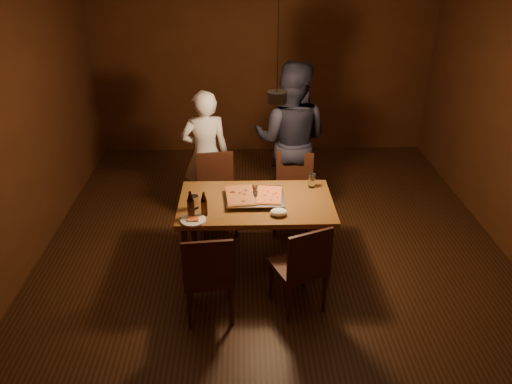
{
  "coord_description": "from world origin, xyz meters",
  "views": [
    {
      "loc": [
        -0.31,
        -4.4,
        3.07
      ],
      "look_at": [
        -0.19,
        -0.13,
        0.85
      ],
      "focal_mm": 35.0,
      "sensor_mm": 36.0,
      "label": 1
    }
  ],
  "objects_px": {
    "dining_table": "(256,208)",
    "beer_bottle_a": "(191,204)",
    "pizza_tray": "(255,198)",
    "diner_white": "(206,154)",
    "chair_far_left": "(217,185)",
    "diner_dark": "(291,140)",
    "chair_near_left": "(208,270)",
    "chair_near_right": "(303,262)",
    "pendant_lamp": "(277,96)",
    "beer_bottle_b": "(204,204)",
    "chair_far_right": "(293,185)",
    "plate_slice": "(193,220)"
  },
  "relations": [
    {
      "from": "chair_far_right",
      "to": "chair_near_left",
      "type": "xyz_separation_m",
      "value": [
        -0.87,
        -1.58,
        0.0
      ]
    },
    {
      "from": "pizza_tray",
      "to": "diner_white",
      "type": "distance_m",
      "value": 1.25
    },
    {
      "from": "chair_near_left",
      "to": "diner_white",
      "type": "relative_size",
      "value": 0.32
    },
    {
      "from": "dining_table",
      "to": "pendant_lamp",
      "type": "bearing_deg",
      "value": 33.95
    },
    {
      "from": "chair_near_left",
      "to": "diner_dark",
      "type": "relative_size",
      "value": 0.26
    },
    {
      "from": "chair_near_right",
      "to": "beer_bottle_b",
      "type": "relative_size",
      "value": 2.37
    },
    {
      "from": "diner_white",
      "to": "pendant_lamp",
      "type": "relative_size",
      "value": 1.39
    },
    {
      "from": "dining_table",
      "to": "chair_far_right",
      "type": "relative_size",
      "value": 3.08
    },
    {
      "from": "chair_far_right",
      "to": "beer_bottle_a",
      "type": "bearing_deg",
      "value": 54.92
    },
    {
      "from": "diner_dark",
      "to": "pendant_lamp",
      "type": "height_order",
      "value": "pendant_lamp"
    },
    {
      "from": "chair_far_right",
      "to": "chair_near_right",
      "type": "xyz_separation_m",
      "value": [
        -0.06,
        -1.48,
        0.0
      ]
    },
    {
      "from": "chair_near_left",
      "to": "dining_table",
      "type": "bearing_deg",
      "value": 57.4
    },
    {
      "from": "dining_table",
      "to": "chair_far_left",
      "type": "height_order",
      "value": "chair_far_left"
    },
    {
      "from": "chair_near_left",
      "to": "pizza_tray",
      "type": "height_order",
      "value": "chair_near_left"
    },
    {
      "from": "chair_far_left",
      "to": "diner_dark",
      "type": "distance_m",
      "value": 1.02
    },
    {
      "from": "dining_table",
      "to": "plate_slice",
      "type": "height_order",
      "value": "plate_slice"
    },
    {
      "from": "chair_far_right",
      "to": "diner_white",
      "type": "relative_size",
      "value": 0.32
    },
    {
      "from": "diner_white",
      "to": "diner_dark",
      "type": "distance_m",
      "value": 1.01
    },
    {
      "from": "pizza_tray",
      "to": "dining_table",
      "type": "bearing_deg",
      "value": -75.67
    },
    {
      "from": "beer_bottle_a",
      "to": "diner_white",
      "type": "distance_m",
      "value": 1.43
    },
    {
      "from": "chair_far_right",
      "to": "diner_white",
      "type": "height_order",
      "value": "diner_white"
    },
    {
      "from": "dining_table",
      "to": "chair_far_right",
      "type": "height_order",
      "value": "chair_far_right"
    },
    {
      "from": "dining_table",
      "to": "diner_dark",
      "type": "bearing_deg",
      "value": 69.21
    },
    {
      "from": "chair_near_left",
      "to": "chair_near_right",
      "type": "distance_m",
      "value": 0.82
    },
    {
      "from": "chair_near_left",
      "to": "pendant_lamp",
      "type": "height_order",
      "value": "pendant_lamp"
    },
    {
      "from": "plate_slice",
      "to": "chair_near_right",
      "type": "bearing_deg",
      "value": -20.45
    },
    {
      "from": "chair_far_right",
      "to": "pendant_lamp",
      "type": "xyz_separation_m",
      "value": [
        -0.25,
        -0.63,
        1.22
      ]
    },
    {
      "from": "chair_near_left",
      "to": "beer_bottle_b",
      "type": "xyz_separation_m",
      "value": [
        -0.06,
        0.57,
        0.33
      ]
    },
    {
      "from": "diner_white",
      "to": "pendant_lamp",
      "type": "distance_m",
      "value": 1.61
    },
    {
      "from": "chair_near_right",
      "to": "plate_slice",
      "type": "relative_size",
      "value": 2.36
    },
    {
      "from": "pizza_tray",
      "to": "chair_near_right",
      "type": "bearing_deg",
      "value": -62.46
    },
    {
      "from": "plate_slice",
      "to": "diner_dark",
      "type": "height_order",
      "value": "diner_dark"
    },
    {
      "from": "dining_table",
      "to": "beer_bottle_a",
      "type": "bearing_deg",
      "value": -154.86
    },
    {
      "from": "chair_near_left",
      "to": "beer_bottle_a",
      "type": "distance_m",
      "value": 0.66
    },
    {
      "from": "pizza_tray",
      "to": "beer_bottle_a",
      "type": "distance_m",
      "value": 0.68
    },
    {
      "from": "beer_bottle_b",
      "to": "pendant_lamp",
      "type": "xyz_separation_m",
      "value": [
        0.68,
        0.38,
        0.89
      ]
    },
    {
      "from": "chair_far_right",
      "to": "beer_bottle_a",
      "type": "relative_size",
      "value": 1.9
    },
    {
      "from": "pendant_lamp",
      "to": "chair_near_left",
      "type": "bearing_deg",
      "value": -122.99
    },
    {
      "from": "beer_bottle_a",
      "to": "pendant_lamp",
      "type": "xyz_separation_m",
      "value": [
        0.8,
        0.41,
        0.88
      ]
    },
    {
      "from": "chair_near_right",
      "to": "diner_dark",
      "type": "height_order",
      "value": "diner_dark"
    },
    {
      "from": "chair_far_right",
      "to": "pendant_lamp",
      "type": "bearing_deg",
      "value": 78.25
    },
    {
      "from": "beer_bottle_b",
      "to": "beer_bottle_a",
      "type": "bearing_deg",
      "value": -165.17
    },
    {
      "from": "dining_table",
      "to": "chair_near_right",
      "type": "height_order",
      "value": "chair_near_right"
    },
    {
      "from": "chair_far_left",
      "to": "chair_near_left",
      "type": "bearing_deg",
      "value": 81.33
    },
    {
      "from": "chair_far_left",
      "to": "beer_bottle_a",
      "type": "xyz_separation_m",
      "value": [
        -0.18,
        -1.06,
        0.34
      ]
    },
    {
      "from": "diner_white",
      "to": "diner_dark",
      "type": "height_order",
      "value": "diner_dark"
    },
    {
      "from": "plate_slice",
      "to": "chair_near_left",
      "type": "bearing_deg",
      "value": -71.5
    },
    {
      "from": "dining_table",
      "to": "diner_dark",
      "type": "relative_size",
      "value": 0.81
    },
    {
      "from": "pizza_tray",
      "to": "chair_near_left",
      "type": "bearing_deg",
      "value": -117.01
    },
    {
      "from": "diner_white",
      "to": "pizza_tray",
      "type": "bearing_deg",
      "value": 104.86
    }
  ]
}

